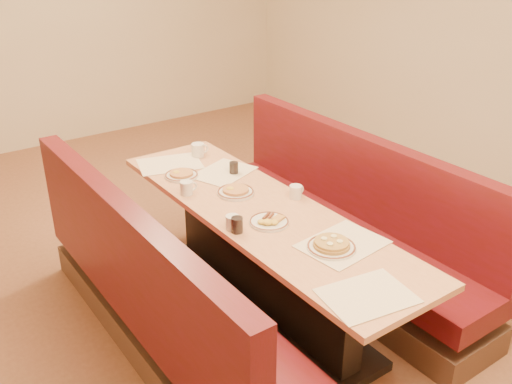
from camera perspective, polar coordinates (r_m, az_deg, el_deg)
ground at (r=3.96m, az=0.42°, el=-11.44°), size 8.00×8.00×0.00m
room_envelope at (r=3.20m, az=0.53°, el=17.48°), size 6.04×8.04×2.82m
diner_table at (r=3.74m, az=0.44°, el=-6.85°), size 0.70×2.50×0.75m
booth_left at (r=3.45m, az=-9.66°, el=-10.72°), size 0.55×2.50×1.05m
booth_right at (r=4.16m, az=8.65°, el=-3.80°), size 0.55×2.50×1.05m
placemat_near_left at (r=2.82m, az=11.06°, el=-10.14°), size 0.47×0.39×0.00m
placemat_near_right at (r=3.21m, az=8.67°, el=-5.15°), size 0.49×0.39×0.00m
placemat_far_left at (r=4.26m, az=-8.61°, el=2.81°), size 0.53×0.45×0.00m
placemat_far_right at (r=4.08m, az=-3.25°, el=1.99°), size 0.51×0.45×0.00m
pancake_plate at (r=3.16m, az=7.56°, el=-5.34°), size 0.27×0.27×0.06m
eggs_plate at (r=3.39m, az=1.33°, el=-2.96°), size 0.24×0.24×0.05m
extra_plate_mid at (r=3.75m, az=-2.07°, el=0.06°), size 0.25×0.25×0.05m
extra_plate_far at (r=4.03m, az=-7.48°, el=1.73°), size 0.24×0.24×0.05m
coffee_mug_a at (r=3.69m, az=4.03°, el=0.06°), size 0.11×0.08×0.09m
coffee_mug_b at (r=3.32m, az=-2.33°, el=-3.01°), size 0.11×0.08×0.09m
coffee_mug_c at (r=4.37m, az=-5.79°, el=4.22°), size 0.14×0.10×0.10m
coffee_mug_d at (r=3.76m, az=-6.93°, el=0.45°), size 0.12×0.08×0.09m
soda_tumbler_near at (r=3.28m, az=-1.91°, el=-3.32°), size 0.07×0.07×0.09m
soda_tumbler_mid at (r=4.05m, az=-2.24°, el=2.41°), size 0.06×0.06×0.09m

